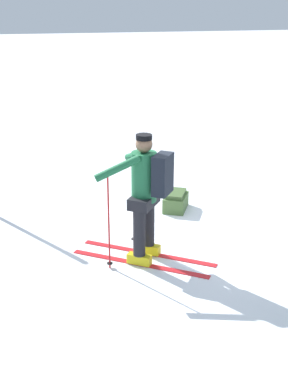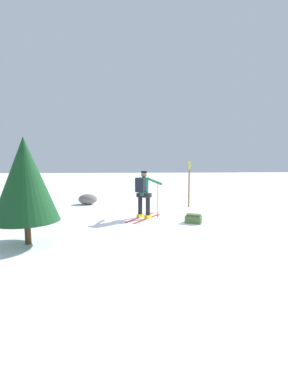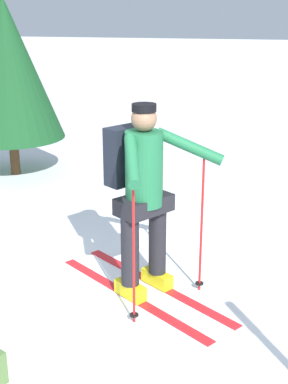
# 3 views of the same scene
# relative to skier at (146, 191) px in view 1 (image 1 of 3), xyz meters

# --- Properties ---
(ground_plane) EXTENTS (80.00, 80.00, 0.00)m
(ground_plane) POSITION_rel_skier_xyz_m (0.68, -0.52, -0.92)
(ground_plane) COLOR white
(skier) EXTENTS (1.36, 1.72, 1.62)m
(skier) POSITION_rel_skier_xyz_m (0.00, 0.00, 0.00)
(skier) COLOR red
(skier) RESTS_ON ground_plane
(dropped_backpack) EXTENTS (0.60, 0.51, 0.29)m
(dropped_backpack) POSITION_rel_skier_xyz_m (1.52, -0.83, -0.78)
(dropped_backpack) COLOR #4C6B38
(dropped_backpack) RESTS_ON ground_plane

